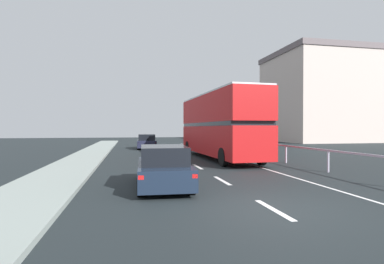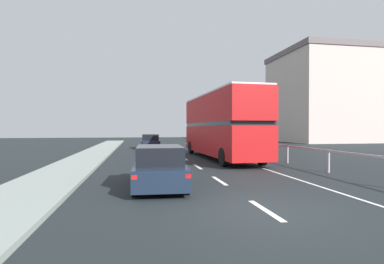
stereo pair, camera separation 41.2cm
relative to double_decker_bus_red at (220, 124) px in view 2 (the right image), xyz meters
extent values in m
cube|color=black|center=(-2.33, -12.22, -2.34)|extent=(74.71, 120.00, 0.10)
cube|color=silver|center=(-2.33, -12.42, -2.29)|extent=(0.16, 1.96, 0.01)
cube|color=silver|center=(-2.33, -8.15, -2.29)|extent=(0.16, 1.96, 0.01)
cube|color=silver|center=(-2.33, -3.88, -2.29)|extent=(0.16, 1.96, 0.01)
cube|color=silver|center=(-2.33, 0.40, -2.29)|extent=(0.16, 1.96, 0.01)
cube|color=silver|center=(-2.33, 4.67, -2.29)|extent=(0.16, 1.96, 0.01)
cube|color=silver|center=(-2.33, 8.94, -2.29)|extent=(0.16, 1.96, 0.01)
cube|color=silver|center=(-2.33, 13.21, -2.29)|extent=(0.16, 1.96, 0.01)
cube|color=silver|center=(-2.33, 17.49, -2.29)|extent=(0.16, 1.96, 0.01)
cube|color=silver|center=(0.80, -3.22, -2.29)|extent=(0.12, 46.00, 0.01)
cube|color=#B4AABF|center=(3.12, -3.22, -1.28)|extent=(0.08, 42.00, 0.08)
cylinder|color=#B4AABF|center=(3.12, -7.04, -1.79)|extent=(0.10, 0.10, 1.01)
cylinder|color=#B4AABF|center=(3.12, -3.22, -1.79)|extent=(0.10, 0.10, 1.01)
cylinder|color=#B4AABF|center=(3.12, 0.60, -1.79)|extent=(0.10, 0.10, 1.01)
cylinder|color=#B4AABF|center=(3.12, 4.42, -1.79)|extent=(0.10, 0.10, 1.01)
cylinder|color=#B4AABF|center=(3.12, 8.24, -1.79)|extent=(0.10, 0.10, 1.01)
cylinder|color=#B4AABF|center=(3.12, 12.05, -1.79)|extent=(0.10, 0.10, 1.01)
cylinder|color=#B4AABF|center=(3.12, 15.87, -1.79)|extent=(0.10, 0.10, 1.01)
cube|color=#BFAFA5|center=(24.90, 22.27, 4.11)|extent=(17.79, 13.23, 12.80)
cube|color=#605658|center=(24.90, 22.27, 10.91)|extent=(18.15, 13.50, 0.80)
cube|color=#B31315|center=(0.00, -0.01, -1.03)|extent=(2.80, 11.22, 1.82)
cube|color=black|center=(0.00, -0.01, 0.00)|extent=(2.81, 10.78, 0.24)
cube|color=#B31315|center=(0.00, -0.01, 1.00)|extent=(2.80, 11.22, 1.77)
cube|color=silver|center=(0.00, -0.01, 1.93)|extent=(2.74, 11.00, 0.10)
cube|color=black|center=(-0.20, 5.54, -0.94)|extent=(2.17, 0.12, 1.27)
cube|color=yellow|center=(-0.20, 5.54, 1.44)|extent=(1.45, 0.09, 0.28)
cylinder|color=black|center=(-1.25, 4.12, -1.79)|extent=(0.32, 1.01, 1.00)
cylinder|color=black|center=(0.96, 4.20, -1.79)|extent=(0.32, 1.01, 1.00)
cylinder|color=black|center=(-0.96, -4.02, -1.79)|extent=(0.32, 1.01, 1.00)
cylinder|color=black|center=(1.24, -3.94, -1.79)|extent=(0.32, 1.01, 1.00)
cube|color=#172234|center=(-4.70, -8.90, -1.78)|extent=(1.89, 4.26, 0.66)
cube|color=black|center=(-4.71, -9.10, -1.16)|extent=(1.61, 2.37, 0.59)
cube|color=red|center=(-5.54, -10.92, -1.62)|extent=(0.16, 0.07, 0.12)
cube|color=red|center=(-4.03, -10.99, -1.62)|extent=(0.16, 0.07, 0.12)
cylinder|color=black|center=(-5.41, -7.47, -1.97)|extent=(0.23, 0.65, 0.64)
cylinder|color=black|center=(-3.86, -7.54, -1.97)|extent=(0.23, 0.65, 0.64)
cylinder|color=black|center=(-5.53, -10.25, -1.97)|extent=(0.23, 0.65, 0.64)
cylinder|color=black|center=(-3.98, -10.32, -1.97)|extent=(0.23, 0.65, 0.64)
cube|color=#1E2036|center=(-4.16, 10.79, -1.77)|extent=(1.93, 4.42, 0.67)
cube|color=black|center=(-4.16, 10.57, -1.15)|extent=(1.65, 2.45, 0.58)
cube|color=red|center=(-5.02, 8.67, -1.60)|extent=(0.16, 0.07, 0.12)
cube|color=red|center=(-3.45, 8.61, -1.60)|extent=(0.16, 0.07, 0.12)
cylinder|color=black|center=(-4.91, 12.30, -1.97)|extent=(0.22, 0.65, 0.64)
cylinder|color=black|center=(-3.29, 12.24, -1.97)|extent=(0.22, 0.65, 0.64)
cylinder|color=black|center=(-5.02, 9.34, -1.97)|extent=(0.22, 0.65, 0.64)
cylinder|color=black|center=(-3.40, 9.28, -1.97)|extent=(0.22, 0.65, 0.64)
camera|label=1|loc=(-5.86, -19.37, -0.25)|focal=28.32mm
camera|label=2|loc=(-5.46, -19.45, -0.25)|focal=28.32mm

